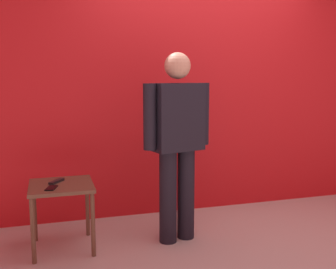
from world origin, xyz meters
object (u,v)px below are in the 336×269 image
(standing_person, at_px, (177,138))
(cell_phone, at_px, (51,188))
(side_table, at_px, (62,194))
(tv_remote, at_px, (56,181))

(standing_person, relative_size, cell_phone, 11.48)
(cell_phone, bearing_deg, side_table, 72.86)
(cell_phone, height_order, tv_remote, tv_remote)
(side_table, xyz_separation_m, cell_phone, (-0.08, -0.12, 0.09))
(standing_person, distance_m, side_table, 1.09)
(standing_person, bearing_deg, side_table, 174.19)
(standing_person, xyz_separation_m, tv_remote, (-1.02, 0.16, -0.35))
(standing_person, xyz_separation_m, side_table, (-0.99, 0.10, -0.45))
(tv_remote, bearing_deg, standing_person, 26.80)
(standing_person, height_order, side_table, standing_person)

